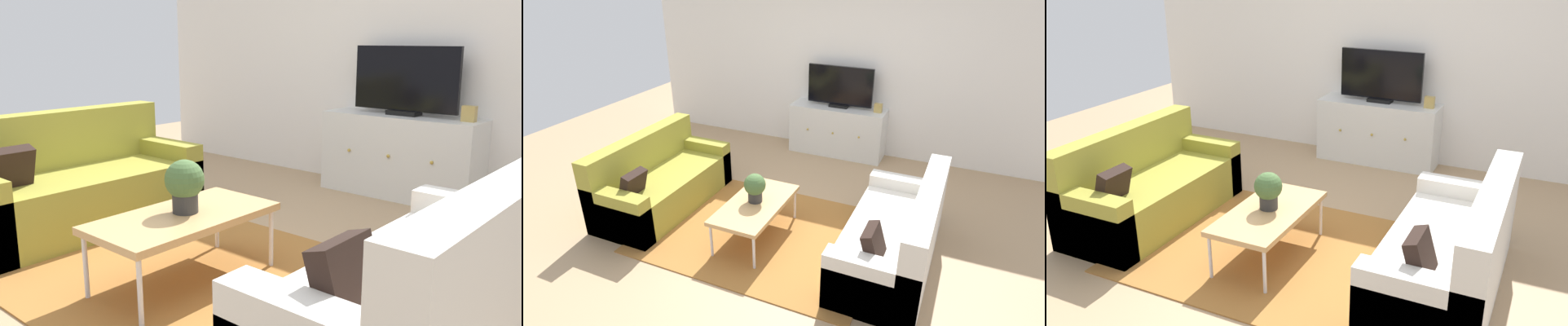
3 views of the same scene
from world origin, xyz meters
TOP-DOWN VIEW (x-y plane):
  - ground_plane at (0.00, 0.00)m, footprint 10.00×10.00m
  - wall_back at (0.00, 2.55)m, footprint 6.40×0.12m
  - area_rug at (0.00, -0.15)m, footprint 2.50×1.90m
  - couch_left_side at (-1.43, -0.10)m, footprint 0.80×1.75m
  - couch_right_side at (1.43, -0.10)m, footprint 0.80×1.75m
  - coffee_table at (-0.05, -0.24)m, footprint 0.56×1.08m
  - potted_plant at (-0.06, -0.21)m, footprint 0.23×0.23m
  - tv_console at (0.04, 2.27)m, footprint 1.42×0.47m
  - flat_screen_tv at (0.04, 2.29)m, footprint 0.97×0.16m
  - mantel_clock at (0.63, 2.27)m, footprint 0.11×0.07m

SIDE VIEW (x-z plane):
  - ground_plane at x=0.00m, z-range 0.00..0.00m
  - area_rug at x=0.00m, z-range 0.00..0.01m
  - couch_left_side at x=-1.43m, z-range -0.14..0.72m
  - couch_right_side at x=1.43m, z-range -0.14..0.72m
  - tv_console at x=0.04m, z-range 0.00..0.74m
  - coffee_table at x=-0.05m, z-range 0.18..0.60m
  - potted_plant at x=-0.06m, z-range 0.44..0.75m
  - mantel_clock at x=0.63m, z-range 0.74..0.87m
  - flat_screen_tv at x=0.04m, z-range 0.74..1.34m
  - wall_back at x=0.00m, z-range 0.00..2.70m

